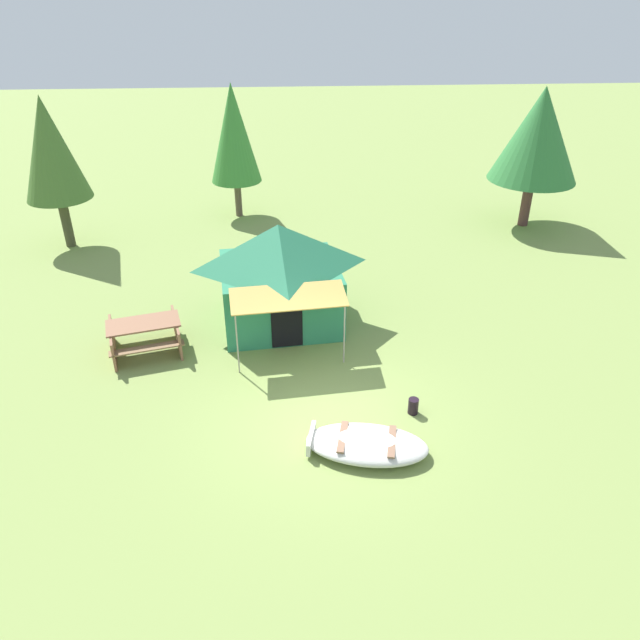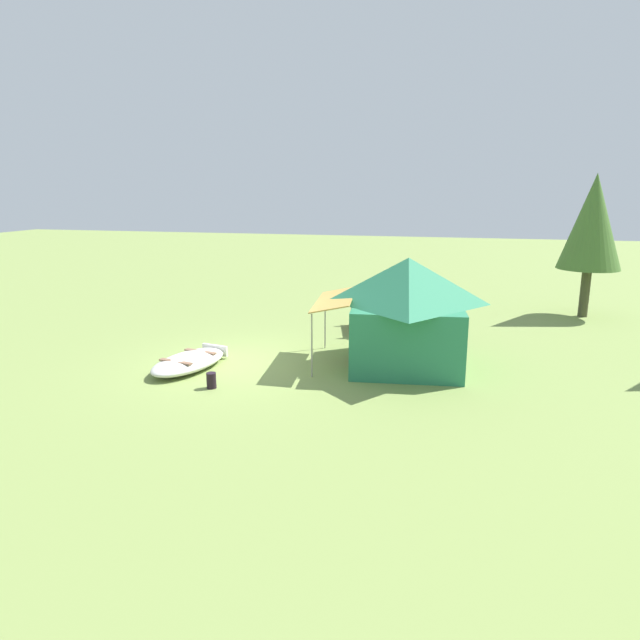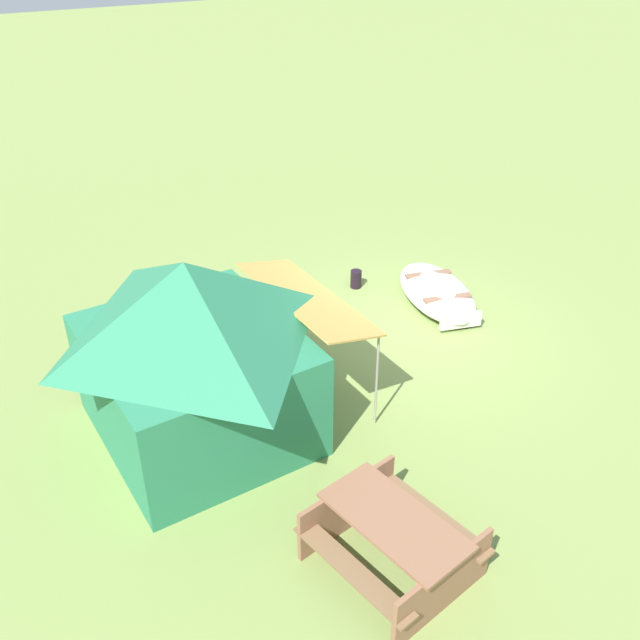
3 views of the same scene
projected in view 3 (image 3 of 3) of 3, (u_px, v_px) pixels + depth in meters
ground_plane at (404, 333)px, 12.53m from camera, size 80.00×80.00×0.00m
beached_rowboat at (437, 292)px, 13.39m from camera, size 2.56×1.65×0.36m
canvas_cabin_tent at (194, 348)px, 9.61m from camera, size 3.45×3.96×2.71m
picnic_table at (393, 537)px, 8.03m from camera, size 2.04×1.89×0.77m
cooler_box at (264, 409)px, 10.43m from camera, size 0.58×0.66×0.40m
fuel_can at (356, 279)px, 13.84m from camera, size 0.26×0.26×0.35m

